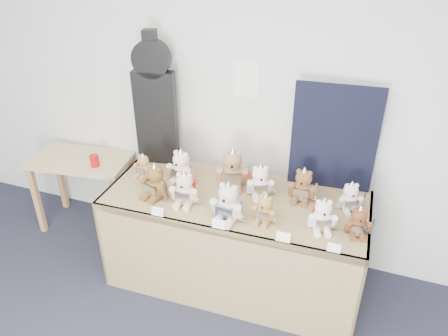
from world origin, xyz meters
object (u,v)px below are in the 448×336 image
(teddy_back_left, at_px, (181,168))
(teddy_front_far_right, at_px, (323,216))
(red_cup, at_px, (95,161))
(teddy_back_far_left, at_px, (143,166))
(teddy_front_right, at_px, (265,210))
(teddy_front_left, at_px, (185,189))
(teddy_back_centre_left, at_px, (233,170))
(teddy_back_centre_right, at_px, (260,182))
(teddy_front_far_left, at_px, (155,183))
(side_table, at_px, (83,170))
(teddy_front_centre, at_px, (228,203))
(display_table, at_px, (232,222))
(teddy_back_right, at_px, (303,186))
(teddy_front_end, at_px, (358,223))
(guitar_case, at_px, (155,102))
(teddy_back_end, at_px, (350,198))

(teddy_back_left, bearing_deg, teddy_front_far_right, -5.02)
(red_cup, xyz_separation_m, teddy_back_far_left, (0.56, -0.11, 0.12))
(teddy_front_right, bearing_deg, teddy_front_left, -174.89)
(teddy_front_left, xyz_separation_m, teddy_back_centre_left, (0.25, 0.35, 0.02))
(teddy_front_right, xyz_separation_m, teddy_back_centre_right, (-0.12, 0.30, 0.02))
(red_cup, height_order, teddy_front_far_left, teddy_front_far_left)
(side_table, distance_m, teddy_front_right, 1.94)
(teddy_back_left, bearing_deg, teddy_front_left, -53.75)
(red_cup, bearing_deg, teddy_front_centre, -17.03)
(teddy_front_far_right, height_order, teddy_back_centre_left, teddy_back_centre_left)
(side_table, relative_size, teddy_front_far_left, 3.13)
(display_table, relative_size, side_table, 2.11)
(teddy_back_right, bearing_deg, teddy_front_far_left, -160.17)
(red_cup, xyz_separation_m, teddy_front_right, (1.65, -0.36, 0.13))
(teddy_front_end, bearing_deg, teddy_back_centre_left, 150.18)
(teddy_back_centre_right, relative_size, teddy_back_right, 0.99)
(teddy_front_centre, relative_size, teddy_front_right, 1.37)
(red_cup, xyz_separation_m, teddy_front_end, (2.27, -0.29, 0.13))
(guitar_case, bearing_deg, teddy_front_end, -25.74)
(guitar_case, relative_size, teddy_front_far_left, 3.67)
(teddy_front_centre, bearing_deg, teddy_front_left, 171.40)
(display_table, distance_m, teddy_front_centre, 0.36)
(side_table, relative_size, teddy_back_centre_right, 3.33)
(side_table, height_order, red_cup, red_cup)
(teddy_back_end, bearing_deg, teddy_front_left, 171.80)
(teddy_back_end, bearing_deg, teddy_back_centre_right, 159.04)
(teddy_front_far_left, bearing_deg, teddy_back_centre_left, 48.62)
(guitar_case, relative_size, teddy_back_right, 3.87)
(side_table, distance_m, teddy_back_centre_right, 1.77)
(teddy_front_centre, xyz_separation_m, teddy_back_centre_left, (-0.11, 0.42, 0.01))
(teddy_front_right, bearing_deg, teddy_back_end, 39.04)
(teddy_front_far_right, relative_size, teddy_back_left, 0.87)
(side_table, bearing_deg, teddy_back_end, -10.41)
(display_table, xyz_separation_m, teddy_back_far_left, (-0.81, 0.13, 0.26))
(teddy_front_right, height_order, teddy_front_end, teddy_front_end)
(teddy_front_far_left, height_order, teddy_front_right, teddy_front_far_left)
(teddy_front_end, bearing_deg, teddy_back_end, 93.57)
(teddy_front_right, bearing_deg, side_table, 172.98)
(teddy_front_far_left, height_order, teddy_back_centre_right, teddy_front_far_left)
(red_cup, bearing_deg, teddy_front_left, -18.67)
(teddy_front_left, relative_size, teddy_back_centre_right, 1.03)
(teddy_back_centre_right, bearing_deg, teddy_front_far_right, -50.03)
(teddy_front_centre, height_order, teddy_back_centre_left, teddy_back_centre_left)
(teddy_back_end, bearing_deg, teddy_front_end, -97.35)
(teddy_front_right, height_order, teddy_back_far_left, teddy_front_right)
(teddy_front_far_left, xyz_separation_m, teddy_front_end, (1.47, 0.06, -0.03))
(guitar_case, height_order, teddy_front_left, guitar_case)
(teddy_front_centre, xyz_separation_m, teddy_front_right, (0.25, 0.07, -0.04))
(teddy_back_left, relative_size, teddy_back_right, 1.07)
(red_cup, relative_size, teddy_front_left, 0.36)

